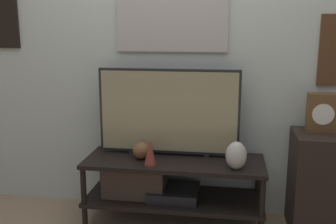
% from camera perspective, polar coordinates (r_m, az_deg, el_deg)
% --- Properties ---
extents(wall_back, '(6.40, 0.08, 2.70)m').
position_cam_1_polar(wall_back, '(3.00, 1.61, 10.82)').
color(wall_back, beige).
rests_on(wall_back, ground_plane).
extents(media_console, '(1.30, 0.47, 0.49)m').
position_cam_1_polar(media_console, '(2.95, -1.11, -10.14)').
color(media_console, black).
rests_on(media_console, ground_plane).
extents(television, '(1.04, 0.05, 0.65)m').
position_cam_1_polar(television, '(2.89, 0.08, 0.06)').
color(television, black).
rests_on(television, media_console).
extents(vase_urn_stoneware, '(0.14, 0.12, 0.19)m').
position_cam_1_polar(vase_urn_stoneware, '(2.69, 9.86, -6.24)').
color(vase_urn_stoneware, beige).
rests_on(vase_urn_stoneware, media_console).
extents(vase_slim_bronze, '(0.09, 0.09, 0.18)m').
position_cam_1_polar(vase_slim_bronze, '(2.75, -2.61, -5.83)').
color(vase_slim_bronze, brown).
rests_on(vase_slim_bronze, media_console).
extents(vase_round_glass, '(0.13, 0.13, 0.13)m').
position_cam_1_polar(vase_round_glass, '(2.87, -3.89, -5.60)').
color(vase_round_glass, brown).
rests_on(vase_round_glass, media_console).
extents(side_table, '(0.39, 0.40, 0.72)m').
position_cam_1_polar(side_table, '(3.00, 21.19, -9.60)').
color(side_table, black).
rests_on(side_table, ground_plane).
extents(mantel_clock, '(0.19, 0.11, 0.27)m').
position_cam_1_polar(mantel_clock, '(2.91, 21.39, -0.11)').
color(mantel_clock, brown).
rests_on(mantel_clock, side_table).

